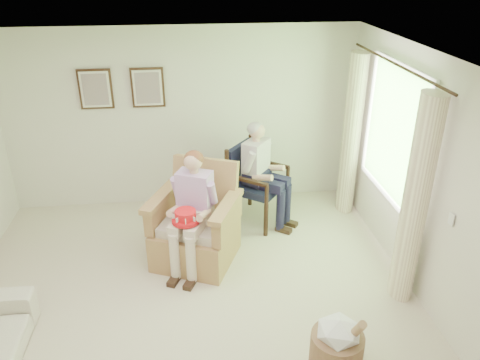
{
  "coord_description": "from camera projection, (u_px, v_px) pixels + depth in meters",
  "views": [
    {
      "loc": [
        0.06,
        -3.72,
        3.45
      ],
      "look_at": [
        0.64,
        1.17,
        1.05
      ],
      "focal_mm": 35.0,
      "sensor_mm": 36.0,
      "label": 1
    }
  ],
  "objects": [
    {
      "name": "right_wall",
      "position": [
        445.0,
        200.0,
        4.52
      ],
      "size": [
        0.04,
        5.5,
        2.6
      ],
      "primitive_type": "cube",
      "color": "silver",
      "rests_on": "ground"
    },
    {
      "name": "wicker_armchair",
      "position": [
        195.0,
        231.0,
        5.73
      ],
      "size": [
        0.94,
        0.93,
        1.2
      ],
      "rotation": [
        0.0,
        0.0,
        -0.41
      ],
      "color": "tan",
      "rests_on": "ground"
    },
    {
      "name": "red_hat",
      "position": [
        186.0,
        217.0,
        5.24
      ],
      "size": [
        0.31,
        0.31,
        0.14
      ],
      "color": "red",
      "rests_on": "person_wicker"
    },
    {
      "name": "back_wall",
      "position": [
        183.0,
        119.0,
        6.71
      ],
      "size": [
        5.0,
        0.04,
        2.6
      ],
      "primitive_type": "cube",
      "color": "silver",
      "rests_on": "ground"
    },
    {
      "name": "person_dark",
      "position": [
        259.0,
        167.0,
        6.28
      ],
      "size": [
        0.4,
        0.63,
        1.43
      ],
      "rotation": [
        0.0,
        0.0,
        0.92
      ],
      "color": "#1B1938",
      "rests_on": "ground"
    },
    {
      "name": "ceiling",
      "position": [
        177.0,
        72.0,
        3.69
      ],
      "size": [
        5.0,
        5.5,
        0.02
      ],
      "primitive_type": "cube",
      "color": "white",
      "rests_on": "back_wall"
    },
    {
      "name": "curtain_left",
      "position": [
        415.0,
        203.0,
        4.76
      ],
      "size": [
        0.34,
        0.34,
        2.3
      ],
      "primitive_type": "cylinder",
      "color": "#FFF2C7",
      "rests_on": "ground"
    },
    {
      "name": "person_wicker",
      "position": [
        194.0,
        203.0,
        5.38
      ],
      "size": [
        0.4,
        0.63,
        1.43
      ],
      "rotation": [
        0.0,
        0.0,
        -0.41
      ],
      "color": "beige",
      "rests_on": "ground"
    },
    {
      "name": "floor",
      "position": [
        192.0,
        324.0,
        4.82
      ],
      "size": [
        5.5,
        5.5,
        0.0
      ],
      "primitive_type": "plane",
      "color": "beige",
      "rests_on": "ground"
    },
    {
      "name": "wood_armchair",
      "position": [
        257.0,
        179.0,
        6.55
      ],
      "size": [
        0.71,
        0.67,
        1.09
      ],
      "rotation": [
        0.0,
        0.0,
        0.92
      ],
      "color": "black",
      "rests_on": "ground"
    },
    {
      "name": "window",
      "position": [
        394.0,
        130.0,
        5.46
      ],
      "size": [
        0.13,
        2.5,
        1.63
      ],
      "color": "#2D6B23",
      "rests_on": "right_wall"
    },
    {
      "name": "framed_print_right",
      "position": [
        148.0,
        88.0,
        6.42
      ],
      "size": [
        0.45,
        0.05,
        0.55
      ],
      "color": "#382114",
      "rests_on": "back_wall"
    },
    {
      "name": "curtain_right",
      "position": [
        351.0,
        136.0,
        6.51
      ],
      "size": [
        0.34,
        0.34,
        2.3
      ],
      "primitive_type": "cylinder",
      "color": "#FFF2C7",
      "rests_on": "ground"
    },
    {
      "name": "framed_print_left",
      "position": [
        96.0,
        89.0,
        6.34
      ],
      "size": [
        0.45,
        0.05,
        0.55
      ],
      "color": "#382114",
      "rests_on": "back_wall"
    },
    {
      "name": "hatbox",
      "position": [
        337.0,
        344.0,
        4.21
      ],
      "size": [
        0.6,
        0.6,
        0.71
      ],
      "color": "tan",
      "rests_on": "ground"
    }
  ]
}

